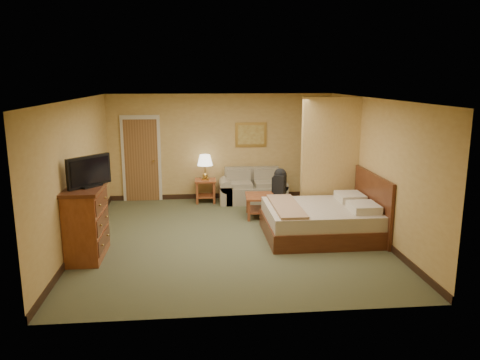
{
  "coord_description": "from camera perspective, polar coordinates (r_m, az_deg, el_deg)",
  "views": [
    {
      "loc": [
        -0.64,
        -8.44,
        2.97
      ],
      "look_at": [
        0.24,
        0.6,
        0.98
      ],
      "focal_mm": 35.0,
      "sensor_mm": 36.0,
      "label": 1
    }
  ],
  "objects": [
    {
      "name": "baseboard",
      "position": [
        11.81,
        -2.26,
        -1.93
      ],
      "size": [
        5.5,
        0.02,
        0.12
      ],
      "primitive_type": "cube",
      "color": "black",
      "rests_on": "floor"
    },
    {
      "name": "loveseat",
      "position": [
        11.42,
        1.55,
        -1.35
      ],
      "size": [
        1.62,
        0.75,
        0.82
      ],
      "color": "gray",
      "rests_on": "floor"
    },
    {
      "name": "dresser",
      "position": [
        8.24,
        -18.22,
        -4.89
      ],
      "size": [
        0.6,
        1.14,
        1.22
      ],
      "color": "brown",
      "rests_on": "floor"
    },
    {
      "name": "right_wall",
      "position": [
        9.25,
        16.08,
        1.46
      ],
      "size": [
        0.02,
        6.0,
        2.6
      ],
      "primitive_type": "cube",
      "color": "tan",
      "rests_on": "floor"
    },
    {
      "name": "ceiling",
      "position": [
        8.47,
        -1.21,
        9.85
      ],
      "size": [
        6.0,
        6.0,
        0.0
      ],
      "primitive_type": "plane",
      "rotation": [
        3.14,
        0.0,
        0.0
      ],
      "color": "white",
      "rests_on": "back_wall"
    },
    {
      "name": "side_table",
      "position": [
        11.39,
        -4.24,
        -0.89
      ],
      "size": [
        0.51,
        0.51,
        0.56
      ],
      "color": "brown",
      "rests_on": "floor"
    },
    {
      "name": "floor",
      "position": [
        8.97,
        -1.14,
        -6.98
      ],
      "size": [
        6.0,
        6.0,
        0.0
      ],
      "primitive_type": "plane",
      "color": "#4D5134",
      "rests_on": "ground"
    },
    {
      "name": "bed",
      "position": [
        9.09,
        10.42,
        -4.77
      ],
      "size": [
        2.18,
        1.86,
        1.2
      ],
      "color": "#481F10",
      "rests_on": "floor"
    },
    {
      "name": "partition",
      "position": [
        9.91,
        10.91,
        2.43
      ],
      "size": [
        1.2,
        0.15,
        2.6
      ],
      "primitive_type": "cube",
      "color": "tan",
      "rests_on": "floor"
    },
    {
      "name": "wall_picture",
      "position": [
        11.58,
        1.35,
        5.55
      ],
      "size": [
        0.77,
        0.04,
        0.6
      ],
      "color": "#B78E3F",
      "rests_on": "back_wall"
    },
    {
      "name": "left_wall",
      "position": [
        8.86,
        -19.21,
        0.79
      ],
      "size": [
        0.02,
        6.0,
        2.6
      ],
      "primitive_type": "cube",
      "color": "tan",
      "rests_on": "floor"
    },
    {
      "name": "backpack",
      "position": [
        9.74,
        4.91,
        -0.08
      ],
      "size": [
        0.32,
        0.38,
        0.55
      ],
      "rotation": [
        0.0,
        0.0,
        -0.4
      ],
      "color": "black",
      "rests_on": "bed"
    },
    {
      "name": "back_wall",
      "position": [
        11.58,
        -2.31,
        4.04
      ],
      "size": [
        5.5,
        0.02,
        2.6
      ],
      "primitive_type": "cube",
      "color": "tan",
      "rests_on": "floor"
    },
    {
      "name": "tv",
      "position": [
        8.02,
        -17.93,
        0.9
      ],
      "size": [
        0.58,
        0.69,
        0.51
      ],
      "rotation": [
        0.0,
        0.0,
        -0.69
      ],
      "color": "black",
      "rests_on": "dresser"
    },
    {
      "name": "door",
      "position": [
        11.64,
        -11.92,
        2.5
      ],
      "size": [
        0.94,
        0.16,
        2.1
      ],
      "color": "beige",
      "rests_on": "floor"
    },
    {
      "name": "coffee_table",
      "position": [
        10.17,
        2.82,
        -2.62
      ],
      "size": [
        0.8,
        0.8,
        0.48
      ],
      "rotation": [
        0.0,
        0.0,
        -0.07
      ],
      "color": "brown",
      "rests_on": "floor"
    },
    {
      "name": "table_lamp",
      "position": [
        11.26,
        -4.29,
        2.35
      ],
      "size": [
        0.37,
        0.37,
        0.61
      ],
      "color": "#B89643",
      "rests_on": "side_table"
    }
  ]
}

